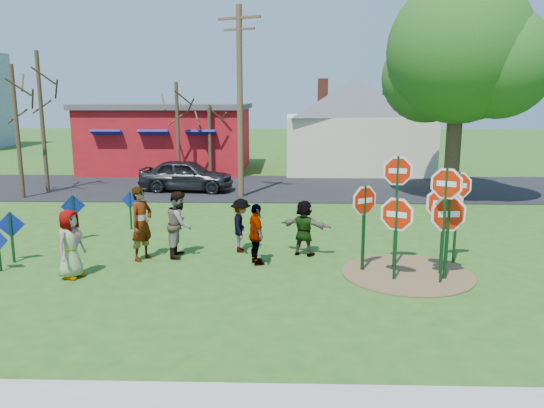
{
  "coord_description": "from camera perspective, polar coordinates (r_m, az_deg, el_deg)",
  "views": [
    {
      "loc": [
        1.54,
        -13.52,
        4.27
      ],
      "look_at": [
        1.13,
        0.41,
        1.46
      ],
      "focal_mm": 35.0,
      "sensor_mm": 36.0,
      "label": 1
    }
  ],
  "objects": [
    {
      "name": "bare_tree_east",
      "position": [
        27.2,
        -10.15,
        9.08
      ],
      "size": [
        1.8,
        1.8,
        5.02
      ],
      "color": "#382819",
      "rests_on": "ground"
    },
    {
      "name": "stop_sign_g",
      "position": [
        13.16,
        9.89,
        -0.51
      ],
      "size": [
        0.85,
        0.56,
        2.3
      ],
      "rotation": [
        0.0,
        0.0,
        0.57
      ],
      "color": "#0F391A",
      "rests_on": "ground"
    },
    {
      "name": "dirt_patch",
      "position": [
        13.55,
        14.33,
        -7.27
      ],
      "size": [
        3.2,
        3.2,
        0.03
      ],
      "primitive_type": "cylinder",
      "color": "brown",
      "rests_on": "ground"
    },
    {
      "name": "stop_sign_e",
      "position": [
        13.03,
        18.42,
        -1.65
      ],
      "size": [
        1.16,
        0.12,
        2.18
      ],
      "rotation": [
        0.0,
        0.0,
        0.09
      ],
      "color": "#0F391A",
      "rests_on": "ground"
    },
    {
      "name": "suv",
      "position": [
        24.62,
        -9.17,
        3.08
      ],
      "size": [
        4.4,
        2.12,
        1.45
      ],
      "primitive_type": "imported",
      "rotation": [
        0.0,
        0.0,
        1.47
      ],
      "color": "#313237",
      "rests_on": "road"
    },
    {
      "name": "cream_house",
      "position": [
        31.79,
        8.95,
        8.85
      ],
      "size": [
        9.4,
        9.4,
        6.5
      ],
      "color": "beige",
      "rests_on": "ground"
    },
    {
      "name": "blue_diamond_b",
      "position": [
        15.4,
        -26.24,
        -2.63
      ],
      "size": [
        0.69,
        0.17,
        1.37
      ],
      "rotation": [
        0.0,
        0.0,
        0.22
      ],
      "color": "#0F391A",
      "rests_on": "ground"
    },
    {
      "name": "leafy_tree",
      "position": [
        23.09,
        19.83,
        14.46
      ],
      "size": [
        6.3,
        5.74,
        8.95
      ],
      "color": "#382819",
      "rests_on": "ground"
    },
    {
      "name": "stop_sign_d",
      "position": [
        14.44,
        19.36,
        1.04
      ],
      "size": [
        0.97,
        0.14,
        2.53
      ],
      "rotation": [
        0.0,
        0.0,
        0.13
      ],
      "color": "#0F391A",
      "rests_on": "ground"
    },
    {
      "name": "person_e",
      "position": [
        13.68,
        -1.71,
        -3.28
      ],
      "size": [
        0.69,
        1.02,
        1.61
      ],
      "primitive_type": "imported",
      "rotation": [
        0.0,
        0.0,
        1.91
      ],
      "color": "#593263",
      "rests_on": "ground"
    },
    {
      "name": "person_b",
      "position": [
        14.46,
        -13.85,
        -2.06
      ],
      "size": [
        0.75,
        0.86,
        1.97
      ],
      "primitive_type": "imported",
      "rotation": [
        0.0,
        0.0,
        1.09
      ],
      "color": "#2A7661",
      "rests_on": "ground"
    },
    {
      "name": "blue_diamond_c",
      "position": [
        16.97,
        -20.58,
        -0.84
      ],
      "size": [
        0.64,
        0.32,
        1.43
      ],
      "rotation": [
        0.0,
        0.0,
        0.45
      ],
      "color": "#0F391A",
      "rests_on": "ground"
    },
    {
      "name": "stop_sign_f",
      "position": [
        13.38,
        18.02,
        -0.56
      ],
      "size": [
        1.07,
        0.57,
        2.36
      ],
      "rotation": [
        0.0,
        0.0,
        -0.48
      ],
      "color": "#0F391A",
      "rests_on": "ground"
    },
    {
      "name": "bare_tree_west",
      "position": [
        24.78,
        -25.87,
        8.8
      ],
      "size": [
        1.8,
        1.8,
        5.61
      ],
      "color": "#382819",
      "rests_on": "ground"
    },
    {
      "name": "person_f",
      "position": [
        14.5,
        3.48,
        -2.57
      ],
      "size": [
        1.5,
        0.96,
        1.54
      ],
      "primitive_type": "imported",
      "rotation": [
        0.0,
        0.0,
        2.76
      ],
      "color": "#1A4C26",
      "rests_on": "ground"
    },
    {
      "name": "stop_sign_a",
      "position": [
        12.66,
        13.26,
        -1.79
      ],
      "size": [
        0.96,
        0.51,
        2.14
      ],
      "rotation": [
        0.0,
        0.0,
        -0.48
      ],
      "color": "#0F391A",
      "rests_on": "ground"
    },
    {
      "name": "person_a",
      "position": [
        13.55,
        -20.87,
        -4.04
      ],
      "size": [
        0.75,
        0.94,
        1.68
      ],
      "primitive_type": "imported",
      "rotation": [
        0.0,
        0.0,
        1.27
      ],
      "color": "#3A468B",
      "rests_on": "ground"
    },
    {
      "name": "red_building",
      "position": [
        32.37,
        -10.96,
        7.13
      ],
      "size": [
        9.4,
        7.69,
        3.9
      ],
      "color": "maroon",
      "rests_on": "ground"
    },
    {
      "name": "stop_sign_b",
      "position": [
        13.46,
        13.31,
        2.21
      ],
      "size": [
        0.99,
        0.09,
        2.99
      ],
      "rotation": [
        0.0,
        0.0,
        -0.08
      ],
      "color": "#0F391A",
      "rests_on": "ground"
    },
    {
      "name": "bare_tree_extra",
      "position": [
        28.04,
        -6.72,
        7.76
      ],
      "size": [
        1.8,
        1.8,
        3.9
      ],
      "color": "#382819",
      "rests_on": "ground"
    },
    {
      "name": "road",
      "position": [
        25.42,
        -1.81,
        1.78
      ],
      "size": [
        120.0,
        7.5,
        0.04
      ],
      "primitive_type": "cube",
      "color": "black",
      "rests_on": "ground"
    },
    {
      "name": "person_d",
      "position": [
        14.84,
        -3.36,
        -2.31
      ],
      "size": [
        0.6,
        1.0,
        1.51
      ],
      "primitive_type": "imported",
      "rotation": [
        0.0,
        0.0,
        1.61
      ],
      "color": "#2E2D32",
      "rests_on": "ground"
    },
    {
      "name": "stop_sign_c",
      "position": [
        12.6,
        18.17,
        0.54
      ],
      "size": [
        0.87,
        0.47,
        2.85
      ],
      "rotation": [
        0.0,
        0.0,
        -0.48
      ],
      "color": "#0F391A",
      "rests_on": "ground"
    },
    {
      "name": "utility_pole",
      "position": [
        22.67,
        -3.47,
        11.2
      ],
      "size": [
        1.83,
        0.87,
        7.97
      ],
      "rotation": [
        0.0,
        0.0,
        -0.4
      ],
      "color": "#4C3823",
      "rests_on": "ground"
    },
    {
      "name": "blue_diamond_d",
      "position": [
        17.95,
        -15.0,
        -0.19
      ],
      "size": [
        0.57,
        0.12,
        1.26
      ],
      "rotation": [
        0.0,
        0.0,
        -0.18
      ],
      "color": "#0F391A",
      "rests_on": "ground"
    },
    {
      "name": "ground",
      "position": [
        14.26,
        -4.62,
        -6.05
      ],
      "size": [
        120.0,
        120.0,
        0.0
      ],
      "primitive_type": "plane",
      "color": "#275217",
      "rests_on": "ground"
    },
    {
      "name": "bare_tree_mid",
      "position": [
        25.98,
        -23.63,
        10.01
      ],
      "size": [
        1.8,
        1.8,
        6.27
      ],
      "color": "#382819",
      "rests_on": "ground"
    },
    {
      "name": "person_c",
      "position": [
        14.58,
        -9.93,
        -2.13
      ],
      "size": [
        0.69,
        0.89,
        1.8
      ],
      "primitive_type": "imported",
      "rotation": [
        0.0,
        0.0,
        1.58
      ],
      "color": "#995438",
      "rests_on": "ground"
    }
  ]
}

